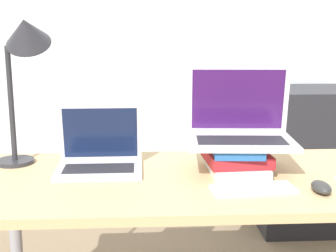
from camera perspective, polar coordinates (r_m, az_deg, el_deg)
wall_back at (r=3.00m, az=-0.05°, el=14.65°), size 8.00×0.05×2.70m
desk at (r=1.65m, az=2.77°, el=-8.82°), size 1.50×0.68×0.71m
laptop_left at (r=1.71m, az=-8.33°, el=-3.75°), size 0.30×0.22×0.23m
book_stack at (r=1.68m, az=8.27°, el=-3.83°), size 0.23×0.27×0.11m
laptop_on_books at (r=1.68m, az=8.72°, el=-0.11°), size 0.39×0.28×0.27m
wireless_keyboard at (r=1.51m, az=10.33°, el=-7.55°), size 0.27×0.12×0.01m
mouse at (r=1.54m, az=18.17°, el=-7.10°), size 0.06×0.10×0.03m
desk_lamp at (r=1.75m, az=-17.14°, el=8.92°), size 0.23×0.20×0.58m
mini_fridge at (r=2.97m, az=16.27°, el=-3.82°), size 0.56×0.50×0.85m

